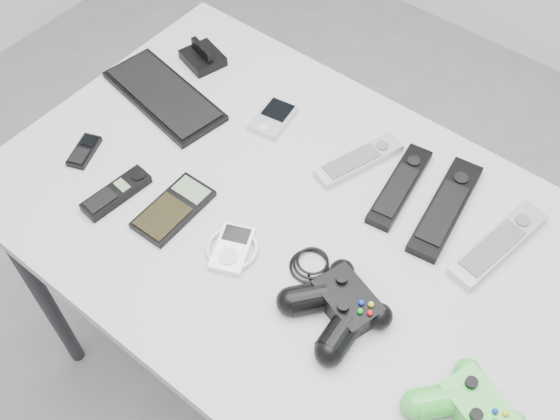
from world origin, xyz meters
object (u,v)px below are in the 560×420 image
Objects in this scene: cordless_handset at (116,193)px; desk at (298,241)px; remote_black_b at (446,207)px; pda at (273,118)px; remote_black_a at (400,186)px; controller_black at (339,305)px; mp3_player at (232,248)px; controller_green at (469,411)px; calculator at (173,209)px; remote_silver_a at (359,160)px; mobile_phone at (84,151)px; pda_keyboard at (164,95)px; remote_silver_b at (498,244)px.

desk is at bearing 35.01° from cordless_handset.
remote_black_b is 0.63m from cordless_handset.
remote_black_a is at bearing -7.27° from pda.
remote_black_a is at bearing 119.65° from controller_black.
mp3_player is 0.22m from controller_black.
remote_black_b is 0.40m from controller_green.
desk is 0.25m from calculator.
remote_silver_a is 0.38m from calculator.
remote_silver_a reaches higher than mobile_phone.
controller_green reaches higher than remote_silver_a.
remote_silver_a reaches higher than pda_keyboard.
controller_green reaches higher than pda_keyboard.
remote_silver_a is (0.21, 0.01, 0.00)m from pda.
calculator reaches higher than mobile_phone.
desk is 11.78× the size of mp3_player.
remote_silver_b is 0.33m from controller_black.
controller_green is (0.11, -0.31, 0.01)m from remote_silver_b.
calculator is at bearing -161.53° from controller_green.
remote_silver_a is at bearing -171.79° from remote_silver_b.
remote_black_b is at bearing 20.19° from remote_silver_a.
pda_keyboard reaches higher than desk.
mp3_player is at bearing -137.03° from remote_black_b.
remote_silver_b is at bearing -8.39° from pda.
remote_silver_a is at bearing -4.90° from pda.
remote_silver_a is 0.34m from controller_black.
remote_silver_a is at bearing 23.51° from pda_keyboard.
remote_black_a is 0.10m from remote_black_b.
calculator is at bearing -149.73° from remote_black_b.
controller_black reaches higher than remote_black_b.
remote_silver_b is (0.31, -0.01, 0.00)m from remote_silver_a.
desk is at bearing -129.29° from remote_black_a.
mp3_player reaches higher than desk.
remote_silver_a reaches higher than pda.
mobile_phone is 0.85× the size of mp3_player.
pda_keyboard is 2.83× the size of pda.
cordless_handset reaches higher than mobile_phone.
mp3_player is at bearing 15.50° from cordless_handset.
desk is at bearing 164.61° from controller_black.
pda is 0.45× the size of remote_silver_b.
mobile_phone is 0.39m from mp3_player.
remote_black_a is at bearing 8.49° from mobile_phone.
pda_keyboard is 1.28× the size of remote_silver_b.
controller_black is at bearing -104.57° from remote_black_b.
mobile_phone is at bearing 157.52° from mp3_player.
desk is 0.16m from mp3_player.
remote_black_b reaches higher than cordless_handset.
remote_silver_b reaches higher than pda_keyboard.
controller_green reaches higher than mp3_player.
remote_black_b reaches higher than pda.
cordless_handset is at bearing -148.27° from remote_black_a.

